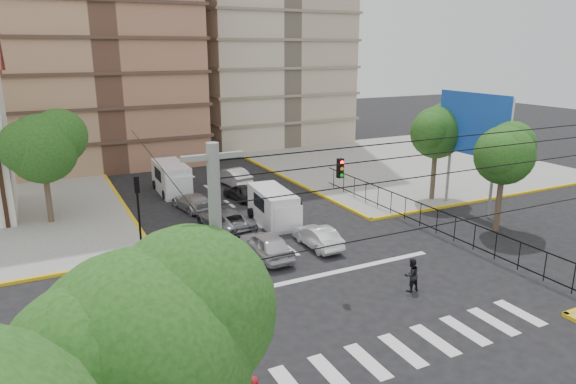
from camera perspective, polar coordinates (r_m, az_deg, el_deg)
ground at (r=25.55m, az=5.45°, el=-10.13°), size 160.00×160.00×0.00m
sidewalk_ne at (r=52.18m, az=12.53°, el=3.11°), size 26.00×26.00×0.15m
crosswalk_stripes at (r=21.35m, az=14.34°, el=-16.14°), size 12.00×2.40×0.01m
stop_line at (r=26.47m, az=4.06°, el=-9.13°), size 13.00×0.40×0.01m
park_fence at (r=33.94m, az=14.39°, el=-3.91°), size 0.10×22.50×1.66m
billboard at (r=37.31m, az=19.92°, el=6.90°), size 0.36×6.20×8.10m
tree_sw_near at (r=11.16m, az=-15.56°, el=-16.39°), size 5.63×4.60×7.57m
tree_park_a at (r=33.83m, az=22.99°, el=4.07°), size 4.41×3.60×6.83m
tree_park_c at (r=39.26m, az=16.29°, el=6.62°), size 4.65×3.80×7.25m
tree_tudor at (r=35.89m, az=-25.55°, el=4.72°), size 5.39×4.40×7.43m
traffic_light_nw at (r=28.71m, az=-16.35°, el=-1.11°), size 0.28×0.22×4.40m
traffic_light_hanging at (r=21.95m, az=8.66°, el=1.82°), size 18.00×9.12×0.92m
utility_pole_sw at (r=12.63m, az=-7.61°, el=-14.52°), size 1.40×0.28×9.00m
van_right_lane at (r=33.42m, az=-1.52°, el=-1.76°), size 2.37×5.09×2.22m
van_left_lane at (r=41.41m, az=-12.74°, el=1.40°), size 2.21×5.30×2.37m
car_silver_front_left at (r=28.24m, az=-2.48°, el=-5.85°), size 1.87×4.36×1.47m
car_white_front_right at (r=29.69m, az=3.31°, el=-4.97°), size 1.37×3.87×1.27m
car_grey_mid_left at (r=32.55m, az=-7.01°, el=-3.10°), size 2.86×5.16×1.37m
car_silver_rear_left at (r=37.01m, az=-10.58°, el=-1.05°), size 2.39×4.45×1.23m
car_darkgrey_mid_right at (r=38.92m, az=-5.21°, el=0.00°), size 2.06×3.84×1.24m
car_white_rear_right at (r=43.34m, az=-6.23°, el=1.75°), size 2.19×4.63×1.46m
pedestrian_crosswalk at (r=25.11m, az=13.54°, el=-8.95°), size 0.80×0.63×1.63m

